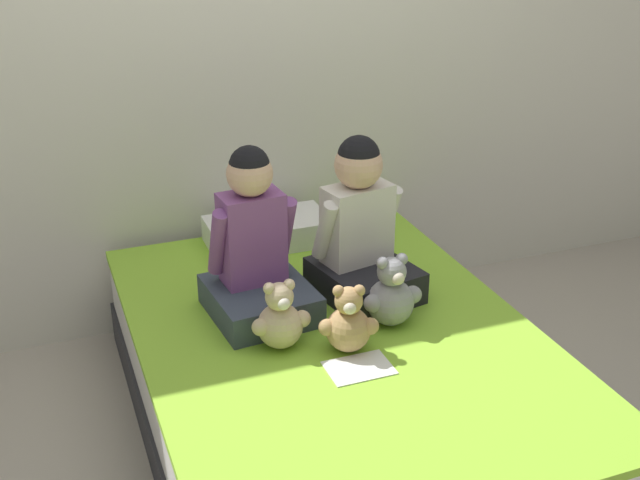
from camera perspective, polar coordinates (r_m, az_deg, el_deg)
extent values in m
plane|color=#B2A899|center=(3.05, 1.10, -13.43)|extent=(14.00, 14.00, 0.00)
cube|color=silver|center=(3.44, -5.36, 14.01)|extent=(8.00, 0.06, 2.50)
cube|color=#2D2D33|center=(2.99, 1.11, -12.09)|extent=(1.35, 1.90, 0.18)
cube|color=silver|center=(2.88, 1.14, -8.89)|extent=(1.32, 1.87, 0.22)
cube|color=#8CC633|center=(2.81, 1.17, -6.75)|extent=(1.34, 1.89, 0.03)
cube|color=#384251|center=(2.89, -4.28, -4.29)|extent=(0.38, 0.41, 0.11)
cube|color=#7F4789|center=(2.83, -4.85, 0.14)|extent=(0.23, 0.15, 0.33)
sphere|color=#DBAD89|center=(2.74, -5.03, 4.71)|extent=(0.16, 0.16, 0.16)
sphere|color=black|center=(2.73, -5.05, 5.27)|extent=(0.14, 0.14, 0.14)
cylinder|color=#7F4789|center=(2.79, -7.26, -0.18)|extent=(0.07, 0.15, 0.27)
cylinder|color=#7F4789|center=(2.87, -2.52, 0.74)|extent=(0.07, 0.15, 0.27)
cube|color=black|center=(3.01, 3.19, -2.86)|extent=(0.38, 0.42, 0.12)
cube|color=silver|center=(2.96, 2.67, 1.16)|extent=(0.27, 0.18, 0.30)
sphere|color=#DBAD89|center=(2.87, 2.76, 5.36)|extent=(0.18, 0.18, 0.18)
sphere|color=black|center=(2.86, 2.77, 5.94)|extent=(0.15, 0.15, 0.15)
cylinder|color=silver|center=(2.88, 0.36, 0.70)|extent=(0.08, 0.14, 0.24)
cylinder|color=silver|center=(3.03, 4.86, 1.85)|extent=(0.08, 0.14, 0.24)
sphere|color=#D1B78E|center=(2.68, -2.86, -6.11)|extent=(0.15, 0.15, 0.15)
sphere|color=#D1B78E|center=(2.63, -2.91, -4.04)|extent=(0.10, 0.10, 0.10)
sphere|color=white|center=(2.60, -2.61, -4.54)|extent=(0.04, 0.04, 0.04)
sphere|color=#D1B78E|center=(2.60, -3.64, -3.46)|extent=(0.04, 0.04, 0.04)
sphere|color=#D1B78E|center=(2.62, -2.21, -3.20)|extent=(0.04, 0.04, 0.04)
sphere|color=#D1B78E|center=(2.64, -4.26, -6.20)|extent=(0.06, 0.06, 0.06)
sphere|color=#D1B78E|center=(2.68, -1.27, -5.62)|extent=(0.06, 0.06, 0.06)
sphere|color=#939399|center=(2.82, 5.03, -4.41)|extent=(0.17, 0.17, 0.17)
sphere|color=#939399|center=(2.76, 5.12, -2.25)|extent=(0.10, 0.10, 0.10)
sphere|color=beige|center=(2.73, 5.55, -2.73)|extent=(0.05, 0.05, 0.05)
sphere|color=#939399|center=(2.73, 4.47, -1.64)|extent=(0.04, 0.04, 0.04)
sphere|color=#939399|center=(2.76, 5.83, -1.36)|extent=(0.04, 0.04, 0.04)
sphere|color=#939399|center=(2.76, 3.76, -4.52)|extent=(0.06, 0.06, 0.06)
sphere|color=#939399|center=(2.83, 6.62, -3.87)|extent=(0.06, 0.06, 0.06)
sphere|color=tan|center=(2.66, 2.02, -6.37)|extent=(0.15, 0.15, 0.15)
sphere|color=tan|center=(2.61, 2.06, -4.34)|extent=(0.09, 0.09, 0.09)
sphere|color=beige|center=(2.58, 2.13, -4.85)|extent=(0.04, 0.04, 0.04)
sphere|color=tan|center=(2.59, 1.32, -3.65)|extent=(0.04, 0.04, 0.04)
sphere|color=tan|center=(2.60, 2.81, -3.61)|extent=(0.04, 0.04, 0.04)
sphere|color=tan|center=(2.64, 0.49, -6.24)|extent=(0.06, 0.06, 0.06)
sphere|color=tan|center=(2.65, 3.61, -6.14)|extent=(0.06, 0.06, 0.06)
cube|color=white|center=(3.43, -3.71, 0.64)|extent=(0.52, 0.28, 0.11)
cube|color=white|center=(2.61, 2.80, -9.07)|extent=(0.21, 0.15, 0.00)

